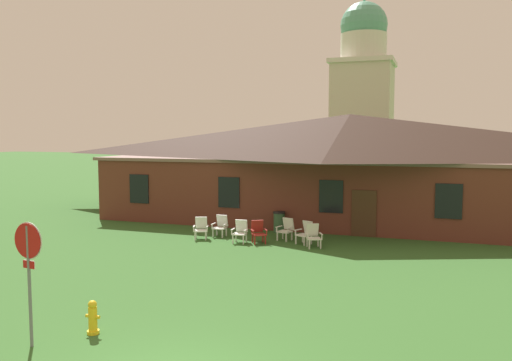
% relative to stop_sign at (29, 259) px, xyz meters
% --- Properties ---
extents(brick_building, '(26.16, 10.40, 5.67)m').
position_rel_stop_sign_xyz_m(brick_building, '(3.67, 19.67, 0.95)').
color(brick_building, brown).
rests_on(brick_building, ground).
extents(dome_tower, '(5.18, 5.18, 16.42)m').
position_rel_stop_sign_xyz_m(dome_tower, '(2.09, 35.97, 5.45)').
color(dome_tower, beige).
rests_on(dome_tower, ground).
extents(stop_sign, '(0.80, 0.13, 2.73)m').
position_rel_stop_sign_xyz_m(stop_sign, '(0.00, 0.00, 0.00)').
color(stop_sign, slate).
rests_on(stop_sign, ground).
extents(lawn_chair_by_porch, '(0.77, 0.82, 0.96)m').
position_rel_stop_sign_xyz_m(lawn_chair_by_porch, '(-1.53, 11.81, -1.44)').
color(lawn_chair_by_porch, white).
rests_on(lawn_chair_by_porch, ground).
extents(lawn_chair_near_door, '(0.64, 0.67, 0.96)m').
position_rel_stop_sign_xyz_m(lawn_chair_near_door, '(-0.94, 12.62, -1.44)').
color(lawn_chair_near_door, white).
rests_on(lawn_chair_near_door, ground).
extents(lawn_chair_left_end, '(0.68, 0.71, 0.96)m').
position_rel_stop_sign_xyz_m(lawn_chair_left_end, '(0.38, 11.67, -1.44)').
color(lawn_chair_left_end, white).
rests_on(lawn_chair_left_end, ground).
extents(lawn_chair_middle, '(0.84, 0.87, 0.96)m').
position_rel_stop_sign_xyz_m(lawn_chair_middle, '(1.13, 11.82, -1.44)').
color(lawn_chair_middle, maroon).
rests_on(lawn_chair_middle, ground).
extents(lawn_chair_right_end, '(0.75, 0.80, 0.96)m').
position_rel_stop_sign_xyz_m(lawn_chair_right_end, '(2.08, 12.79, -1.44)').
color(lawn_chair_right_end, silver).
rests_on(lawn_chair_right_end, ground).
extents(lawn_chair_far_side, '(0.81, 0.85, 0.96)m').
position_rel_stop_sign_xyz_m(lawn_chair_far_side, '(3.06, 12.31, -1.44)').
color(lawn_chair_far_side, white).
rests_on(lawn_chair_far_side, ground).
extents(lawn_chair_under_eave, '(0.80, 0.84, 0.96)m').
position_rel_stop_sign_xyz_m(lawn_chair_under_eave, '(3.52, 11.76, -1.44)').
color(lawn_chair_under_eave, silver).
rests_on(lawn_chair_under_eave, ground).
extents(fire_hydrant, '(0.36, 0.28, 0.79)m').
position_rel_stop_sign_xyz_m(fire_hydrant, '(0.81, 1.04, -1.57)').
color(fire_hydrant, gold).
rests_on(fire_hydrant, ground).
extents(trash_bin, '(0.56, 0.56, 0.98)m').
position_rel_stop_sign_xyz_m(trash_bin, '(1.28, 14.37, -1.45)').
color(trash_bin, '#335638').
rests_on(trash_bin, ground).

